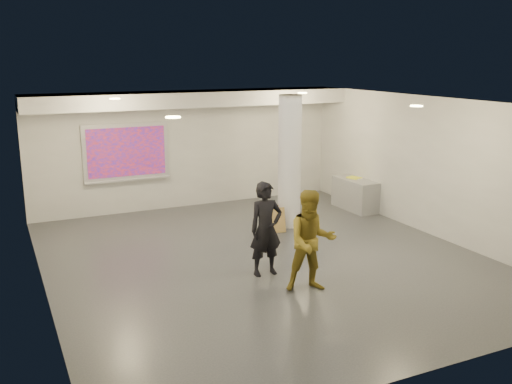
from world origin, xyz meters
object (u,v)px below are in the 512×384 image
column (290,162)px  woman (266,229)px  projection_screen (126,153)px  man (311,241)px  credenza (355,194)px

column → woman: size_ratio=1.77×
projection_screen → woman: 5.35m
woman → man: bearing=-68.8°
credenza → man: size_ratio=0.78×
credenza → man: man is taller
woman → man: size_ratio=0.99×
column → projection_screen: size_ratio=1.43×
projection_screen → man: (1.64, -6.11, -0.67)m
column → woman: (-1.82, -2.50, -0.65)m
man → projection_screen: bearing=121.8°
column → woman: bearing=-126.1°
column → credenza: column is taller
column → credenza: (2.22, 0.55, -1.11)m
projection_screen → man: size_ratio=1.22×
column → projection_screen: 4.08m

